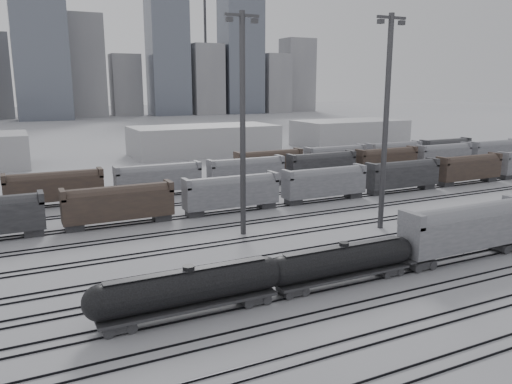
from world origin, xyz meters
name	(u,v)px	position (x,y,z in m)	size (l,w,h in m)	color
ground	(430,270)	(0.00, 0.00, 0.00)	(900.00, 900.00, 0.00)	#B4B5B9
tracks	(334,228)	(0.00, 17.50, 0.08)	(220.00, 71.50, 0.16)	black
tank_car_a	(189,288)	(-26.30, 1.00, 2.48)	(17.33, 2.89, 4.28)	black
tank_car_b	(343,261)	(-10.57, 1.00, 2.36)	(16.50, 2.75, 4.08)	black
hopper_car_a	(466,227)	(5.94, 1.00, 3.73)	(16.90, 3.36, 6.04)	black
light_mast_b	(243,120)	(-12.29, 20.60, 14.79)	(4.46, 0.71, 27.89)	#3A3A3C
light_mast_c	(386,119)	(5.75, 14.91, 14.85)	(4.48, 0.72, 27.99)	#3A3A3C
bg_string_near	(324,184)	(8.00, 32.00, 2.80)	(151.00, 3.00, 5.60)	gray
bg_string_mid	(321,166)	(18.00, 48.00, 2.80)	(151.00, 3.00, 5.60)	black
bg_string_far	(365,156)	(35.50, 56.00, 2.80)	(66.00, 3.00, 5.60)	#44362B
warehouse_mid	(204,140)	(10.00, 95.00, 4.00)	(40.00, 18.00, 8.00)	#B0B0B3
warehouse_right	(350,133)	(60.00, 95.00, 4.00)	(35.00, 18.00, 8.00)	#B0B0B3
skyline	(95,58)	(10.84, 280.00, 34.73)	(316.00, 22.40, 95.00)	gray
crane_left	(17,19)	(-28.74, 305.00, 57.39)	(42.00, 1.80, 100.00)	#3A3A3C
crane_right	(207,29)	(91.26, 305.00, 57.39)	(42.00, 1.80, 100.00)	#3A3A3C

